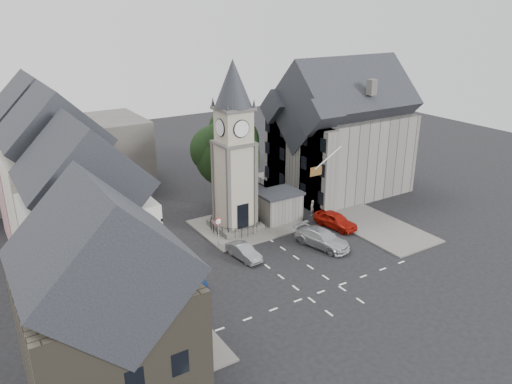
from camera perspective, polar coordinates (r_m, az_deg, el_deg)
ground at (r=43.12m, az=2.98°, el=-7.99°), size 120.00×120.00×0.00m
pavement_west at (r=43.22m, az=-15.69°, el=-8.62°), size 6.00×30.00×0.14m
pavement_east at (r=55.55m, az=8.40°, el=-1.32°), size 6.00×26.00×0.14m
central_island at (r=49.81m, az=-0.89°, el=-3.74°), size 10.00×8.00×0.16m
road_markings at (r=39.37m, az=7.66°, el=-11.17°), size 20.00×8.00×0.01m
clock_tower at (r=46.32m, az=-2.53°, el=4.95°), size 4.86×4.86×16.25m
stone_shelter at (r=50.50m, az=2.60°, el=-1.59°), size 4.30×3.30×3.08m
town_tree at (r=51.79m, az=-3.35°, el=5.31°), size 7.20×7.20×10.80m
warning_sign_post at (r=44.87m, az=-4.33°, el=-3.93°), size 0.70×0.19×2.85m
terrace_pink at (r=49.30m, az=-23.22°, el=2.36°), size 8.10×7.60×12.80m
terrace_cream at (r=41.78m, az=-21.27°, el=-0.49°), size 8.10×7.60×12.80m
terrace_tudor at (r=34.64m, az=-18.41°, el=-5.15°), size 8.10×7.60×12.00m
building_sw_stone at (r=27.10m, az=-16.34°, el=-14.67°), size 8.60×7.60×10.40m
backdrop_west at (r=61.92m, az=-21.70°, el=3.57°), size 20.00×10.00×8.00m
east_building at (r=58.03m, az=9.53°, el=6.02°), size 14.40×11.40×12.60m
east_boundary_wall at (r=55.19m, az=4.87°, el=-0.89°), size 0.40×16.00×0.90m
flagpole at (r=47.93m, az=8.25°, el=3.90°), size 3.68×0.10×2.74m
car_west_blue at (r=38.83m, az=-8.19°, el=-10.63°), size 3.85×2.13×1.24m
car_west_silver at (r=40.53m, az=-13.11°, el=-9.28°), size 5.07×3.07×1.58m
car_west_grey at (r=45.21m, az=-13.69°, el=-6.16°), size 5.42×3.34×1.40m
car_island_silver at (r=43.37m, az=-1.41°, el=-6.84°), size 1.75×3.94×1.26m
car_island_east at (r=45.74m, az=7.57°, el=-5.28°), size 3.43×5.77×1.57m
car_east_red at (r=49.68m, az=9.07°, el=-3.20°), size 2.57×4.81×1.56m
pedestrian at (r=52.16m, az=6.43°, el=-1.80°), size 0.72×0.61×1.67m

